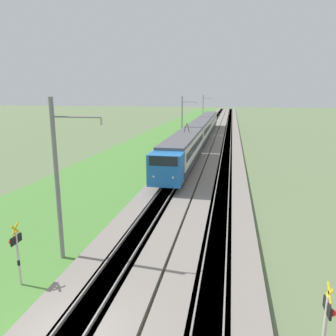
# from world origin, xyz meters

# --- Properties ---
(ballast_main) EXTENTS (240.00, 4.40, 0.30)m
(ballast_main) POSITION_xyz_m (50.00, 0.00, 0.15)
(ballast_main) COLOR gray
(ballast_main) RESTS_ON ground
(ballast_adjacent) EXTENTS (240.00, 4.40, 0.30)m
(ballast_adjacent) POSITION_xyz_m (50.00, -4.56, 0.15)
(ballast_adjacent) COLOR gray
(ballast_adjacent) RESTS_ON ground
(track_main) EXTENTS (240.00, 1.57, 0.45)m
(track_main) POSITION_xyz_m (50.00, 0.00, 0.16)
(track_main) COLOR #4C4238
(track_main) RESTS_ON ground
(track_adjacent) EXTENTS (240.00, 1.57, 0.45)m
(track_adjacent) POSITION_xyz_m (50.00, -4.56, 0.16)
(track_adjacent) COLOR #4C4238
(track_adjacent) RESTS_ON ground
(grass_verge) EXTENTS (240.00, 13.95, 0.12)m
(grass_verge) POSITION_xyz_m (50.00, 5.98, 0.06)
(grass_verge) COLOR #4C8438
(grass_verge) RESTS_ON ground
(passenger_train) EXTENTS (59.95, 2.85, 4.90)m
(passenger_train) POSITION_xyz_m (45.78, 0.00, 2.28)
(passenger_train) COLOR blue
(passenger_train) RESTS_ON ground
(crossing_signal_far) EXTENTS (0.70, 0.23, 3.07)m
(crossing_signal_far) POSITION_xyz_m (0.11, -7.96, 1.86)
(crossing_signal_far) COLOR beige
(crossing_signal_far) RESTS_ON ground
(crossing_signal_aux) EXTENTS (0.70, 0.23, 2.96)m
(crossing_signal_aux) POSITION_xyz_m (2.63, 3.69, 1.78)
(crossing_signal_aux) COLOR beige
(crossing_signal_aux) RESTS_ON ground
(catenary_mast_near) EXTENTS (0.22, 2.56, 8.11)m
(catenary_mast_near) POSITION_xyz_m (5.20, 3.01, 4.20)
(catenary_mast_near) COLOR slate
(catenary_mast_near) RESTS_ON ground
(catenary_mast_mid) EXTENTS (0.22, 2.56, 7.79)m
(catenary_mast_mid) POSITION_xyz_m (45.90, 3.01, 4.03)
(catenary_mast_mid) COLOR slate
(catenary_mast_mid) RESTS_ON ground
(catenary_mast_far) EXTENTS (0.22, 2.56, 7.84)m
(catenary_mast_far) POSITION_xyz_m (86.59, 3.01, 4.06)
(catenary_mast_far) COLOR slate
(catenary_mast_far) RESTS_ON ground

